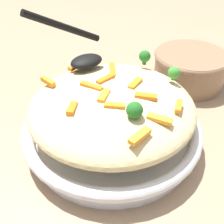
# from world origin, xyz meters

# --- Properties ---
(ground_plane) EXTENTS (2.40, 2.40, 0.00)m
(ground_plane) POSITION_xyz_m (0.00, 0.00, 0.00)
(ground_plane) COLOR #9E7F60
(serving_bowl) EXTENTS (0.28, 0.28, 0.04)m
(serving_bowl) POSITION_xyz_m (0.00, 0.00, 0.02)
(serving_bowl) COLOR silver
(serving_bowl) RESTS_ON ground_plane
(pasta_mound) EXTENTS (0.25, 0.25, 0.06)m
(pasta_mound) POSITION_xyz_m (0.00, 0.00, 0.07)
(pasta_mound) COLOR #DBC689
(pasta_mound) RESTS_ON serving_bowl
(carrot_piece_0) EXTENTS (0.03, 0.02, 0.01)m
(carrot_piece_0) POSITION_xyz_m (-0.02, -0.01, 0.10)
(carrot_piece_0) COLOR orange
(carrot_piece_0) RESTS_ON pasta_mound
(carrot_piece_1) EXTENTS (0.03, 0.02, 0.01)m
(carrot_piece_1) POSITION_xyz_m (0.05, -0.08, 0.10)
(carrot_piece_1) COLOR orange
(carrot_piece_1) RESTS_ON pasta_mound
(carrot_piece_2) EXTENTS (0.03, 0.01, 0.01)m
(carrot_piece_2) POSITION_xyz_m (0.01, 0.03, 0.10)
(carrot_piece_2) COLOR orange
(carrot_piece_2) RESTS_ON pasta_mound
(carrot_piece_3) EXTENTS (0.03, 0.02, 0.01)m
(carrot_piece_3) POSITION_xyz_m (0.04, -0.01, 0.10)
(carrot_piece_3) COLOR orange
(carrot_piece_3) RESTS_ON pasta_mound
(carrot_piece_4) EXTENTS (0.02, 0.04, 0.01)m
(carrot_piece_4) POSITION_xyz_m (-0.02, 0.03, 0.10)
(carrot_piece_4) COLOR orange
(carrot_piece_4) RESTS_ON pasta_mound
(carrot_piece_5) EXTENTS (0.03, 0.03, 0.01)m
(carrot_piece_5) POSITION_xyz_m (0.03, -0.04, 0.10)
(carrot_piece_5) COLOR orange
(carrot_piece_5) RESTS_ON pasta_mound
(carrot_piece_6) EXTENTS (0.01, 0.03, 0.01)m
(carrot_piece_6) POSITION_xyz_m (-0.06, 0.08, 0.10)
(carrot_piece_6) COLOR orange
(carrot_piece_6) RESTS_ON pasta_mound
(carrot_piece_7) EXTENTS (0.02, 0.02, 0.01)m
(carrot_piece_7) POSITION_xyz_m (-0.07, 0.00, 0.10)
(carrot_piece_7) COLOR orange
(carrot_piece_7) RESTS_ON pasta_mound
(carrot_piece_8) EXTENTS (0.03, 0.01, 0.01)m
(carrot_piece_8) POSITION_xyz_m (-0.00, 0.10, 0.10)
(carrot_piece_8) COLOR orange
(carrot_piece_8) RESTS_ON pasta_mound
(carrot_piece_9) EXTENTS (0.03, 0.04, 0.01)m
(carrot_piece_9) POSITION_xyz_m (0.04, 0.05, 0.10)
(carrot_piece_9) COLOR orange
(carrot_piece_9) RESTS_ON pasta_mound
(carrot_piece_10) EXTENTS (0.03, 0.02, 0.01)m
(carrot_piece_10) POSITION_xyz_m (-0.03, -0.09, 0.10)
(carrot_piece_10) COLOR orange
(carrot_piece_10) RESTS_ON pasta_mound
(carrot_piece_11) EXTENTS (0.03, 0.03, 0.01)m
(carrot_piece_11) POSITION_xyz_m (-0.02, -0.03, 0.10)
(carrot_piece_11) COLOR orange
(carrot_piece_11) RESTS_ON pasta_mound
(carrot_piece_12) EXTENTS (0.02, 0.03, 0.01)m
(carrot_piece_12) POSITION_xyz_m (0.01, -0.09, 0.10)
(carrot_piece_12) COLOR orange
(carrot_piece_12) RESTS_ON pasta_mound
(broccoli_floret_0) EXTENTS (0.02, 0.02, 0.02)m
(broccoli_floret_0) POSITION_xyz_m (-0.01, -0.06, 0.11)
(broccoli_floret_0) COLOR #205B1C
(broccoli_floret_0) RESTS_ON pasta_mound
(broccoli_floret_1) EXTENTS (0.02, 0.02, 0.02)m
(broccoli_floret_1) POSITION_xyz_m (0.10, -0.03, 0.10)
(broccoli_floret_1) COLOR #377928
(broccoli_floret_1) RESTS_ON pasta_mound
(broccoli_floret_2) EXTENTS (0.02, 0.02, 0.02)m
(broccoli_floret_2) POSITION_xyz_m (0.10, 0.04, 0.11)
(broccoli_floret_2) COLOR #205B1C
(broccoli_floret_2) RESTS_ON pasta_mound
(serving_spoon) EXTENTS (0.14, 0.10, 0.09)m
(serving_spoon) POSITION_xyz_m (0.01, 0.11, 0.12)
(serving_spoon) COLOR black
(serving_spoon) RESTS_ON pasta_mound
(companion_bowl) EXTENTS (0.15, 0.15, 0.07)m
(companion_bowl) POSITION_xyz_m (0.24, 0.04, 0.04)
(companion_bowl) COLOR #8C6B4C
(companion_bowl) RESTS_ON ground_plane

